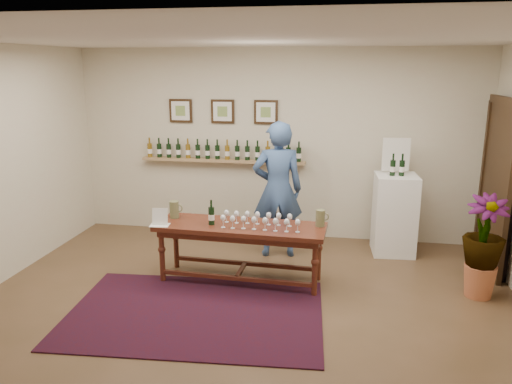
% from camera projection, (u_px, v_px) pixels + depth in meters
% --- Properties ---
extents(ground, '(6.00, 6.00, 0.00)m').
position_uv_depth(ground, '(243.00, 309.00, 5.37)').
color(ground, '#4F3A23').
rests_on(ground, ground).
extents(room_shell, '(6.00, 6.00, 6.00)m').
position_uv_depth(room_shell, '(429.00, 178.00, 6.51)').
color(room_shell, beige).
rests_on(room_shell, ground).
extents(rug, '(2.78, 1.96, 0.01)m').
position_uv_depth(rug, '(195.00, 313.00, 5.27)').
color(rug, '#430C0D').
rests_on(rug, ground).
extents(tasting_table, '(2.04, 0.72, 0.71)m').
position_uv_depth(tasting_table, '(241.00, 233.00, 5.93)').
color(tasting_table, '#412210').
rests_on(tasting_table, ground).
extents(table_glasses, '(1.17, 0.29, 0.16)m').
position_uv_depth(table_glasses, '(256.00, 220.00, 5.81)').
color(table_glasses, white).
rests_on(table_glasses, tasting_table).
extents(table_bottles, '(0.26, 0.15, 0.27)m').
position_uv_depth(table_bottles, '(212.00, 213.00, 5.92)').
color(table_bottles, black).
rests_on(table_bottles, tasting_table).
extents(pitcher_left, '(0.15, 0.15, 0.21)m').
position_uv_depth(pitcher_left, '(174.00, 210.00, 6.15)').
color(pitcher_left, '#64663F').
rests_on(pitcher_left, tasting_table).
extents(pitcher_right, '(0.14, 0.14, 0.20)m').
position_uv_depth(pitcher_right, '(320.00, 218.00, 5.83)').
color(pitcher_right, '#64663F').
rests_on(pitcher_right, tasting_table).
extents(menu_card, '(0.24, 0.18, 0.20)m').
position_uv_depth(menu_card, '(160.00, 217.00, 5.87)').
color(menu_card, white).
rests_on(menu_card, tasting_table).
extents(display_pedestal, '(0.59, 0.59, 1.11)m').
position_uv_depth(display_pedestal, '(394.00, 214.00, 6.86)').
color(display_pedestal, white).
rests_on(display_pedestal, ground).
extents(pedestal_bottles, '(0.34, 0.11, 0.34)m').
position_uv_depth(pedestal_bottles, '(398.00, 163.00, 6.66)').
color(pedestal_bottles, black).
rests_on(pedestal_bottles, display_pedestal).
extents(info_sign, '(0.37, 0.04, 0.50)m').
position_uv_depth(info_sign, '(396.00, 155.00, 6.82)').
color(info_sign, white).
rests_on(info_sign, display_pedestal).
extents(potted_plant, '(0.55, 0.55, 1.02)m').
position_uv_depth(potted_plant, '(483.00, 247.00, 5.52)').
color(potted_plant, '#B5613C').
rests_on(potted_plant, ground).
extents(person, '(0.75, 0.58, 1.85)m').
position_uv_depth(person, '(278.00, 190.00, 6.69)').
color(person, '#375383').
rests_on(person, ground).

